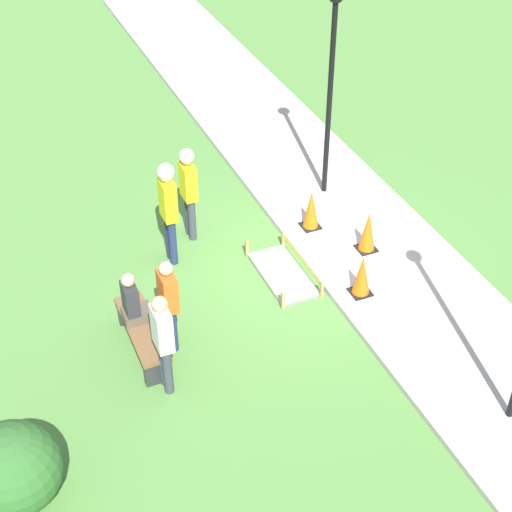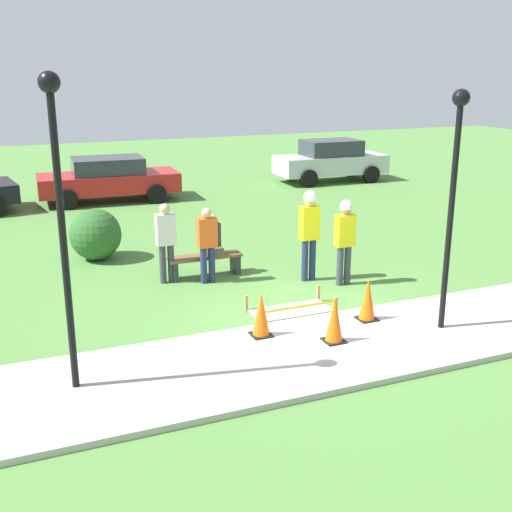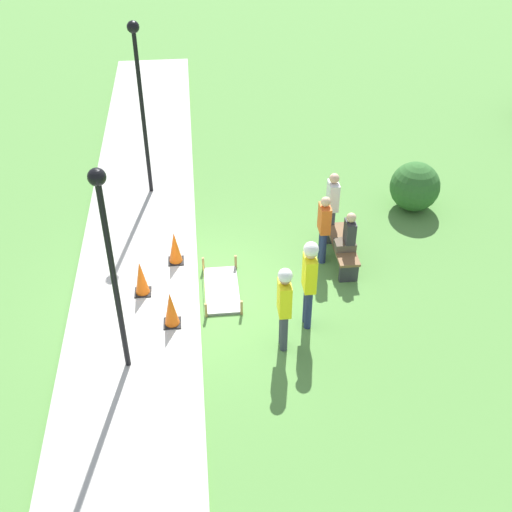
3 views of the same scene
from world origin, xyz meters
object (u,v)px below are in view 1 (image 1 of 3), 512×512
Objects in this scene: bystander_in_orange_shirt at (169,300)px; lamppost_near at (332,66)px; traffic_cone_near_patch at (362,275)px; person_seated_on_bench at (133,302)px; traffic_cone_sidewalk_edge at (311,209)px; traffic_cone_far_patch at (368,231)px; bystander_in_gray_shirt at (163,338)px; park_bench at (143,334)px; worker_supervisor at (188,185)px; worker_assistant at (168,203)px.

lamppost_near is at bearing -54.84° from bystander_in_orange_shirt.
traffic_cone_near_patch is 3.74m from person_seated_on_bench.
traffic_cone_sidewalk_edge is 4.12m from person_seated_on_bench.
traffic_cone_sidewalk_edge is at bearing 30.99° from traffic_cone_far_patch.
lamppost_near reaches higher than traffic_cone_sidewalk_edge.
person_seated_on_bench is at bearing 7.41° from bystander_in_gray_shirt.
lamppost_near is at bearing -5.31° from traffic_cone_far_patch.
park_bench is at bearing 5.86° from bystander_in_gray_shirt.
lamppost_near reaches higher than person_seated_on_bench.
traffic_cone_near_patch is 1.22m from traffic_cone_far_patch.
bystander_in_gray_shirt is at bearing 126.37° from traffic_cone_sidewalk_edge.
lamppost_near is (2.88, -4.09, 1.80)m from bystander_in_orange_shirt.
bystander_in_gray_shirt reaches higher than park_bench.
park_bench is 0.72m from bystander_in_orange_shirt.
worker_supervisor reaches higher than traffic_cone_sidewalk_edge.
lamppost_near is at bearing -58.12° from park_bench.
traffic_cone_sidewalk_edge is at bearing -93.67° from worker_assistant.
worker_supervisor reaches higher than park_bench.
bystander_in_orange_shirt is (-2.60, 1.22, -0.18)m from worker_supervisor.
worker_assistant is (2.19, 2.54, 0.73)m from traffic_cone_near_patch.
person_seated_on_bench is 0.55× the size of bystander_in_orange_shirt.
person_seated_on_bench is 1.09m from bystander_in_gray_shirt.
traffic_cone_near_patch is at bearing -130.70° from worker_assistant.
worker_supervisor is at bearing 95.66° from lamppost_near.
person_seated_on_bench is at bearing 60.29° from bystander_in_orange_shirt.
worker_assistant is at bearing 69.94° from traffic_cone_far_patch.
bystander_in_gray_shirt is (-1.67, 4.25, 0.48)m from traffic_cone_far_patch.
person_seated_on_bench is at bearing 113.07° from traffic_cone_sidewalk_edge.
traffic_cone_far_patch is (1.01, -0.68, 0.02)m from traffic_cone_near_patch.
bystander_in_gray_shirt is at bearing 155.29° from worker_supervisor.
lamppost_near is (1.00, -0.79, 2.24)m from traffic_cone_sidewalk_edge.
park_bench is (-0.80, 4.33, -0.15)m from traffic_cone_far_patch.
lamppost_near is (0.83, -3.41, 1.52)m from worker_assistant.
worker_assistant is at bearing -29.26° from park_bench.
person_seated_on_bench is 0.52× the size of bystander_in_gray_shirt.
lamppost_near is (2.01, -0.19, 2.23)m from traffic_cone_far_patch.
bystander_in_gray_shirt reaches higher than traffic_cone_near_patch.
traffic_cone_sidewalk_edge is at bearing -66.93° from person_seated_on_bench.
bystander_in_gray_shirt is (-3.40, 1.56, -0.12)m from worker_supervisor.
traffic_cone_far_patch is at bearing -34.08° from traffic_cone_near_patch.
traffic_cone_near_patch is 2.02m from traffic_cone_sidewalk_edge.
bystander_in_orange_shirt is (-2.05, 0.68, -0.29)m from worker_assistant.
worker_assistant is 1.21× the size of bystander_in_orange_shirt.
worker_supervisor is 0.93× the size of worker_assistant.
traffic_cone_sidewalk_edge is at bearing 141.61° from lamppost_near.
person_seated_on_bench is at bearing 119.73° from lamppost_near.
worker_supervisor is (2.53, -1.65, 0.76)m from park_bench.
traffic_cone_near_patch is 3.45m from worker_supervisor.
traffic_cone_sidewalk_edge is 4.15m from park_bench.
bystander_in_orange_shirt is at bearing 102.58° from traffic_cone_far_patch.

